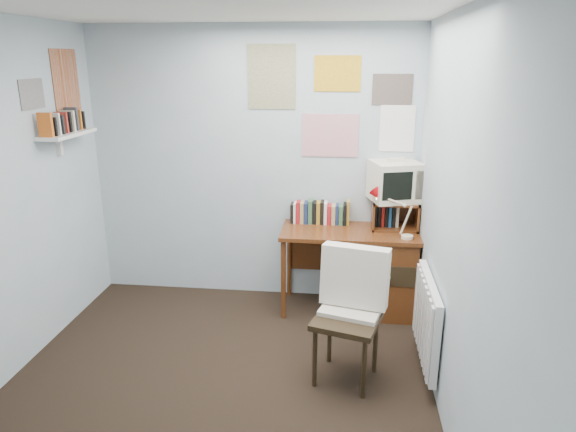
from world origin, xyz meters
name	(u,v)px	position (x,y,z in m)	size (l,w,h in m)	color
ground	(210,404)	(0.00, 0.00, 0.00)	(3.50, 3.50, 0.00)	black
back_wall	(253,167)	(0.00, 1.75, 1.25)	(3.00, 0.02, 2.50)	#B1BFCA
right_wall	(460,235)	(1.50, 0.00, 1.25)	(0.02, 3.50, 2.50)	#B1BFCA
desk	(379,269)	(1.17, 1.48, 0.41)	(1.20, 0.55, 0.76)	brown
desk_chair	(347,321)	(0.89, 0.39, 0.46)	(0.47, 0.45, 0.92)	black
desk_lamp	(409,218)	(1.38, 1.32, 0.94)	(0.25, 0.22, 0.36)	red
tv_riser	(395,214)	(1.29, 1.59, 0.89)	(0.40, 0.30, 0.25)	brown
crt_tv	(395,179)	(1.27, 1.61, 1.20)	(0.40, 0.36, 0.37)	beige
book_row	(324,211)	(0.66, 1.66, 0.87)	(0.60, 0.14, 0.22)	brown
radiator	(427,320)	(1.46, 0.55, 0.42)	(0.09, 0.80, 0.60)	white
wall_shelf	(67,134)	(-1.40, 1.10, 1.62)	(0.20, 0.62, 0.24)	white
posters_back	(331,101)	(0.70, 1.74, 1.85)	(1.20, 0.01, 0.90)	white
posters_left	(50,85)	(-1.49, 1.10, 2.00)	(0.01, 0.70, 0.60)	white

